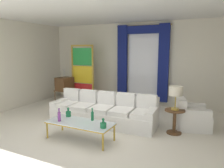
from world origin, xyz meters
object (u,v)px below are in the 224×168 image
at_px(round_side_table, 175,119).
at_px(table_lamp_brass, 176,92).
at_px(coffee_table, 80,123).
at_px(stained_glass_divider, 83,76).
at_px(bottle_crystal_tall, 103,125).
at_px(bottle_amber_squat, 68,113).
at_px(armchair_white, 190,117).
at_px(couch_white_long, 104,112).
at_px(bottle_blue_decanter, 92,115).
at_px(vintage_tv, 65,84).
at_px(bottle_ruby_flask, 59,116).
at_px(peacock_figurine, 87,101).

distance_m(round_side_table, table_lamp_brass, 0.67).
xyz_separation_m(coffee_table, stained_glass_divider, (-1.80, 2.85, 0.68)).
relative_size(coffee_table, bottle_crystal_tall, 7.20).
height_order(bottle_amber_squat, stained_glass_divider, stained_glass_divider).
bearing_deg(armchair_white, couch_white_long, -164.15).
height_order(couch_white_long, bottle_blue_decanter, couch_white_long).
bearing_deg(vintage_tv, round_side_table, -16.00).
bearing_deg(bottle_ruby_flask, peacock_figurine, 109.28).
height_order(bottle_ruby_flask, stained_glass_divider, stained_glass_divider).
distance_m(couch_white_long, peacock_figurine, 1.75).
distance_m(vintage_tv, stained_glass_divider, 0.76).
bearing_deg(armchair_white, table_lamp_brass, -117.45).
xyz_separation_m(bottle_crystal_tall, bottle_ruby_flask, (-1.11, -0.06, 0.05)).
height_order(couch_white_long, round_side_table, couch_white_long).
bearing_deg(coffee_table, bottle_crystal_tall, -8.27).
bearing_deg(vintage_tv, table_lamp_brass, -16.00).
bearing_deg(bottle_crystal_tall, vintage_tv, 139.37).
bearing_deg(couch_white_long, stained_glass_divider, 137.81).
xyz_separation_m(coffee_table, round_side_table, (1.86, 1.30, -0.02)).
bearing_deg(stained_glass_divider, table_lamp_brass, -22.92).
bearing_deg(coffee_table, bottle_blue_decanter, 48.58).
bearing_deg(bottle_blue_decanter, table_lamp_brass, 32.86).
bearing_deg(coffee_table, armchair_white, 40.88).
distance_m(bottle_blue_decanter, bottle_ruby_flask, 0.75).
distance_m(coffee_table, stained_glass_divider, 3.44).
relative_size(couch_white_long, bottle_amber_squat, 13.15).
height_order(bottle_blue_decanter, bottle_crystal_tall, bottle_blue_decanter).
xyz_separation_m(coffee_table, armchair_white, (2.16, 1.87, -0.09)).
distance_m(bottle_crystal_tall, table_lamp_brass, 1.93).
height_order(bottle_blue_decanter, bottle_ruby_flask, bottle_ruby_flask).
xyz_separation_m(couch_white_long, stained_glass_divider, (-1.77, 1.60, 0.75)).
bearing_deg(bottle_crystal_tall, couch_white_long, 116.99).
distance_m(vintage_tv, armchair_white, 4.62).
height_order(bottle_amber_squat, peacock_figurine, bottle_amber_squat).
height_order(armchair_white, peacock_figurine, armchair_white).
bearing_deg(coffee_table, table_lamp_brass, 34.87).
height_order(bottle_crystal_tall, stained_glass_divider, stained_glass_divider).
relative_size(coffee_table, table_lamp_brass, 2.69).
height_order(coffee_table, vintage_tv, vintage_tv).
bearing_deg(stained_glass_divider, coffee_table, -57.63).
bearing_deg(couch_white_long, vintage_tv, 151.67).
distance_m(stained_glass_divider, peacock_figurine, 1.05).
xyz_separation_m(armchair_white, peacock_figurine, (-3.51, 0.53, -0.07)).
bearing_deg(bottle_amber_squat, bottle_crystal_tall, -15.50).
bearing_deg(bottle_crystal_tall, peacock_figurine, 128.70).
bearing_deg(couch_white_long, bottle_blue_decanter, -77.30).
relative_size(bottle_amber_squat, table_lamp_brass, 0.40).
height_order(bottle_blue_decanter, armchair_white, armchair_white).
distance_m(bottle_amber_squat, round_side_table, 2.59).
xyz_separation_m(bottle_amber_squat, stained_glass_divider, (-1.32, 2.63, 0.57)).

